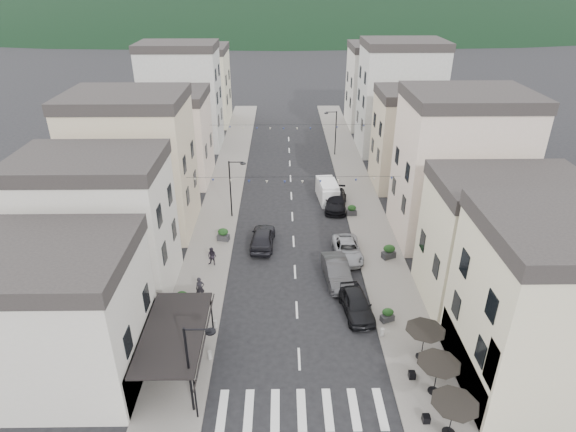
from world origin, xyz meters
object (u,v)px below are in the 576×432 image
(parked_car_c, at_px, (347,250))
(parked_car_e, at_px, (263,237))
(parked_car_d, at_px, (336,201))
(delivery_van, at_px, (327,191))
(pedestrian_b, at_px, (212,256))
(parked_car_b, at_px, (337,272))
(parked_car_a, at_px, (356,304))
(pedestrian_a, at_px, (200,288))

(parked_car_c, height_order, parked_car_e, parked_car_e)
(parked_car_c, relative_size, parked_car_d, 0.93)
(parked_car_d, distance_m, delivery_van, 2.07)
(pedestrian_b, bearing_deg, parked_car_c, 25.65)
(parked_car_b, relative_size, parked_car_c, 1.04)
(pedestrian_b, bearing_deg, parked_car_b, 6.44)
(parked_car_a, bearing_deg, pedestrian_b, 143.30)
(parked_car_d, distance_m, pedestrian_a, 19.64)
(parked_car_e, bearing_deg, delivery_van, -120.97)
(parked_car_e, distance_m, delivery_van, 11.75)
(pedestrian_a, xyz_separation_m, pedestrian_b, (0.31, 4.62, -0.08))
(parked_car_a, xyz_separation_m, pedestrian_a, (-11.50, 1.74, 0.22))
(pedestrian_a, bearing_deg, delivery_van, 38.74)
(parked_car_e, bearing_deg, parked_car_c, 169.07)
(parked_car_c, xyz_separation_m, pedestrian_b, (-11.51, -1.38, 0.25))
(parked_car_c, distance_m, pedestrian_a, 13.25)
(parked_car_c, distance_m, parked_car_e, 7.64)
(pedestrian_b, bearing_deg, pedestrian_a, -74.97)
(delivery_van, bearing_deg, pedestrian_a, -127.53)
(parked_car_d, relative_size, parked_car_e, 1.05)
(parked_car_b, bearing_deg, parked_car_d, 79.01)
(parked_car_d, xyz_separation_m, pedestrian_a, (-11.81, -15.68, 0.25))
(parked_car_e, height_order, pedestrian_a, pedestrian_a)
(parked_car_d, bearing_deg, parked_car_e, -125.98)
(parked_car_a, relative_size, parked_car_c, 0.96)
(parked_car_c, bearing_deg, parked_car_d, 88.33)
(parked_car_c, distance_m, parked_car_d, 9.69)
(parked_car_b, xyz_separation_m, delivery_van, (0.55, 15.22, 0.24))
(parked_car_b, xyz_separation_m, pedestrian_b, (-10.22, 2.24, 0.10))
(parked_car_c, bearing_deg, parked_car_e, 163.85)
(parked_car_e, distance_m, pedestrian_b, 5.26)
(parked_car_a, xyz_separation_m, parked_car_b, (-0.98, 4.11, 0.04))
(parked_car_b, relative_size, parked_car_d, 0.97)
(parked_car_d, height_order, parked_car_e, parked_car_e)
(parked_car_a, bearing_deg, parked_car_b, 96.29)
(delivery_van, bearing_deg, parked_car_a, -94.06)
(parked_car_b, height_order, parked_car_e, parked_car_e)
(parked_car_c, relative_size, pedestrian_a, 2.74)
(parked_car_b, bearing_deg, pedestrian_b, 162.16)
(parked_car_b, bearing_deg, pedestrian_a, -172.75)
(parked_car_e, bearing_deg, parked_car_d, -130.02)
(parked_car_b, height_order, pedestrian_b, pedestrian_b)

